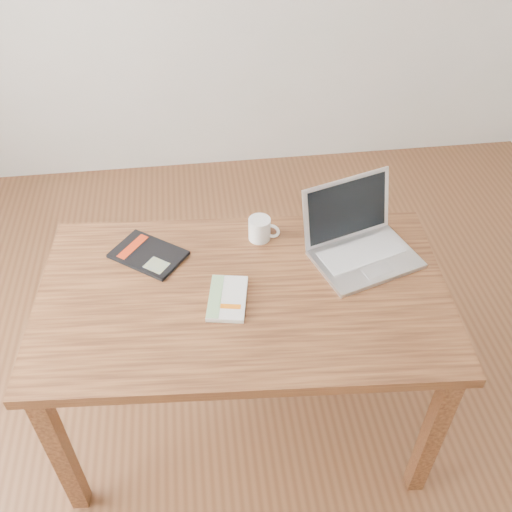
{
  "coord_description": "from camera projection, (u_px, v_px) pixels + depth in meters",
  "views": [
    {
      "loc": [
        -0.24,
        -1.27,
        2.13
      ],
      "look_at": [
        -0.07,
        0.11,
        0.85
      ],
      "focal_mm": 40.0,
      "sensor_mm": 36.0,
      "label": 1
    }
  ],
  "objects": [
    {
      "name": "room",
      "position": [
        260.0,
        141.0,
        1.46
      ],
      "size": [
        4.04,
        4.04,
        2.7
      ],
      "color": "brown",
      "rests_on": "ground"
    },
    {
      "name": "coffee_mug",
      "position": [
        260.0,
        229.0,
        2.08
      ],
      "size": [
        0.11,
        0.08,
        0.09
      ],
      "rotation": [
        0.0,
        0.0,
        -0.39
      ],
      "color": "white",
      "rests_on": "desk"
    },
    {
      "name": "laptop",
      "position": [
        359.0,
        241.0,
        2.02
      ],
      "size": [
        0.43,
        0.39,
        0.24
      ],
      "rotation": [
        0.0,
        0.0,
        0.31
      ],
      "color": "silver",
      "rests_on": "desk"
    },
    {
      "name": "desk",
      "position": [
        244.0,
        309.0,
        1.97
      ],
      "size": [
        1.43,
        0.89,
        0.75
      ],
      "rotation": [
        0.0,
        0.0,
        -0.07
      ],
      "color": "#5A331B",
      "rests_on": "ground"
    },
    {
      "name": "black_guidebook",
      "position": [
        148.0,
        254.0,
        2.03
      ],
      "size": [
        0.3,
        0.28,
        0.01
      ],
      "rotation": [
        0.0,
        0.0,
        0.92
      ],
      "color": "black",
      "rests_on": "desk"
    },
    {
      "name": "white_guidebook",
      "position": [
        227.0,
        298.0,
        1.87
      ],
      "size": [
        0.16,
        0.22,
        0.02
      ],
      "rotation": [
        0.0,
        0.0,
        -0.18
      ],
      "color": "beige",
      "rests_on": "desk"
    }
  ]
}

